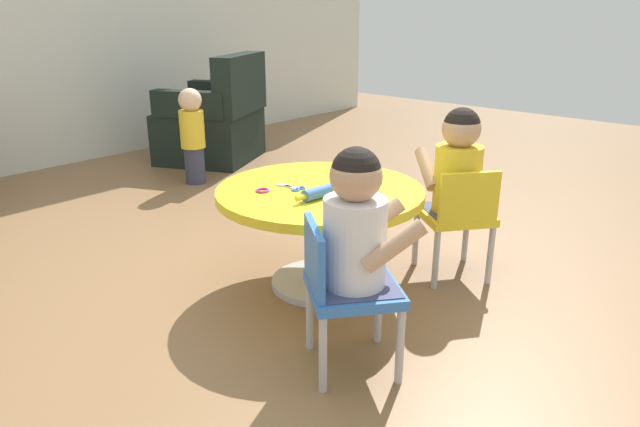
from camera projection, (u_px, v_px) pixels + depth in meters
The scene contains 13 objects.
ground_plane at pixel (320, 285), 2.64m from camera, with size 10.00×10.00×0.00m, color olive.
craft_table at pixel (320, 212), 2.52m from camera, with size 0.90×0.90×0.46m.
child_chair_left at pixel (344, 288), 1.95m from camera, with size 0.42×0.42×0.54m.
seated_child_left at pixel (357, 224), 1.88m from camera, with size 0.44×0.42×0.51m.
child_chair_right at pixel (458, 216), 2.62m from camera, with size 0.42×0.42×0.54m.
seated_child_right at pixel (458, 165), 2.58m from camera, with size 0.42×0.44×0.51m.
armchair_dark at pixel (215, 123), 4.67m from camera, with size 0.95×0.95×0.85m.
toddler_standing at pixel (192, 133), 4.04m from camera, with size 0.17×0.17×0.67m.
rolling_pin at pixel (318, 193), 2.34m from camera, with size 0.23×0.06×0.05m.
craft_scissors at pixel (294, 188), 2.48m from camera, with size 0.08×0.14×0.01m.
playdough_blob_0 at pixel (346, 174), 2.67m from camera, with size 0.12×0.12×0.01m, color #CC99E5.
cookie_cutter_0 at pixel (263, 190), 2.44m from camera, with size 0.06×0.06×0.01m, color #D83FA5.
cookie_cutter_1 at pixel (380, 211), 2.20m from camera, with size 0.05×0.05×0.01m, color orange.
Camera 1 is at (-1.77, -1.58, 1.20)m, focal length 32.43 mm.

